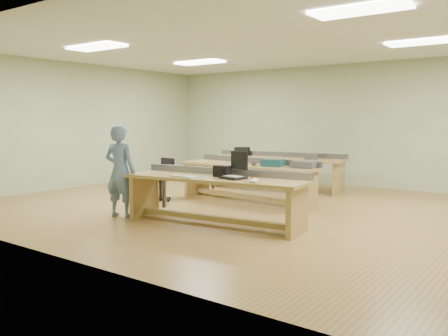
{
  "coord_description": "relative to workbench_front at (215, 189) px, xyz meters",
  "views": [
    {
      "loc": [
        4.71,
        -7.27,
        1.65
      ],
      "look_at": [
        -0.23,
        -0.6,
        0.79
      ],
      "focal_mm": 38.0,
      "sensor_mm": 36.0,
      "label": 1
    }
  ],
  "objects": [
    {
      "name": "floor",
      "position": [
        -0.25,
        1.48,
        -0.56
      ],
      "size": [
        10.0,
        10.0,
        0.0
      ],
      "primitive_type": "plane",
      "color": "olive",
      "rests_on": "ground"
    },
    {
      "name": "ceiling",
      "position": [
        -0.25,
        1.48,
        2.44
      ],
      "size": [
        10.0,
        10.0,
        0.0
      ],
      "primitive_type": "plane",
      "color": "silver",
      "rests_on": "wall_back"
    },
    {
      "name": "wall_back",
      "position": [
        -0.25,
        5.48,
        0.94
      ],
      "size": [
        10.0,
        0.04,
        3.0
      ],
      "primitive_type": "cube",
      "color": "#9EAE84",
      "rests_on": "floor"
    },
    {
      "name": "wall_front",
      "position": [
        -0.25,
        -2.52,
        0.94
      ],
      "size": [
        10.0,
        0.04,
        3.0
      ],
      "primitive_type": "cube",
      "color": "#9EAE84",
      "rests_on": "floor"
    },
    {
      "name": "wall_left",
      "position": [
        -5.25,
        1.48,
        0.94
      ],
      "size": [
        0.04,
        8.0,
        3.0
      ],
      "primitive_type": "cube",
      "color": "#9EAE84",
      "rests_on": "floor"
    },
    {
      "name": "fluor_panels",
      "position": [
        -0.25,
        1.48,
        2.41
      ],
      "size": [
        6.2,
        3.5,
        0.03
      ],
      "color": "white",
      "rests_on": "ceiling"
    },
    {
      "name": "workbench_front",
      "position": [
        0.0,
        0.0,
        0.0
      ],
      "size": [
        3.03,
        1.13,
        0.86
      ],
      "rotation": [
        0.0,
        0.0,
        0.12
      ],
      "color": "tan",
      "rests_on": "floor"
    },
    {
      "name": "workbench_mid",
      "position": [
        -0.75,
        2.04,
        0.0
      ],
      "size": [
        3.04,
        1.06,
        0.86
      ],
      "rotation": [
        0.0,
        0.0,
        -0.09
      ],
      "color": "tan",
      "rests_on": "floor"
    },
    {
      "name": "workbench_back",
      "position": [
        -1.14,
        3.81,
        0.01
      ],
      "size": [
        3.31,
        1.3,
        0.86
      ],
      "rotation": [
        0.0,
        0.0,
        0.14
      ],
      "color": "tan",
      "rests_on": "floor"
    },
    {
      "name": "person",
      "position": [
        -1.64,
        -0.49,
        0.22
      ],
      "size": [
        0.64,
        0.5,
        1.55
      ],
      "primitive_type": "imported",
      "rotation": [
        0.0,
        0.0,
        3.38
      ],
      "color": "#647FA4",
      "rests_on": "floor"
    },
    {
      "name": "laptop_base",
      "position": [
        0.36,
        -0.02,
        0.21
      ],
      "size": [
        0.38,
        0.33,
        0.04
      ],
      "primitive_type": "cube",
      "rotation": [
        0.0,
        0.0,
        -0.15
      ],
      "color": "black",
      "rests_on": "workbench_front"
    },
    {
      "name": "laptop_screen",
      "position": [
        0.38,
        0.11,
        0.46
      ],
      "size": [
        0.34,
        0.07,
        0.27
      ],
      "primitive_type": "cube",
      "rotation": [
        0.0,
        0.0,
        -0.15
      ],
      "color": "black",
      "rests_on": "laptop_base"
    },
    {
      "name": "keyboard",
      "position": [
        -0.36,
        -0.33,
        0.2
      ],
      "size": [
        0.45,
        0.18,
        0.03
      ],
      "primitive_type": "cube",
      "rotation": [
        0.0,
        0.0,
        -0.07
      ],
      "color": "beige",
      "rests_on": "workbench_front"
    },
    {
      "name": "trackball_mouse",
      "position": [
        0.85,
        -0.2,
        0.22
      ],
      "size": [
        0.18,
        0.19,
        0.06
      ],
      "primitive_type": "ellipsoid",
      "rotation": [
        0.0,
        0.0,
        0.43
      ],
      "color": "white",
      "rests_on": "workbench_front"
    },
    {
      "name": "camera_bag",
      "position": [
        0.09,
        0.08,
        0.28
      ],
      "size": [
        0.26,
        0.17,
        0.18
      ],
      "primitive_type": "cube",
      "rotation": [
        0.0,
        0.0,
        0.01
      ],
      "color": "black",
      "rests_on": "workbench_front"
    },
    {
      "name": "task_chair",
      "position": [
        -2.21,
        1.11,
        -0.24
      ],
      "size": [
        0.52,
        0.52,
        0.86
      ],
      "rotation": [
        0.0,
        0.0,
        -0.15
      ],
      "color": "black",
      "rests_on": "floor"
    },
    {
      "name": "parts_bin_teal",
      "position": [
        -0.15,
        2.0,
        0.26
      ],
      "size": [
        0.43,
        0.35,
        0.13
      ],
      "primitive_type": "cube",
      "rotation": [
        0.0,
        0.0,
        0.18
      ],
      "color": "#143D43",
      "rests_on": "workbench_mid"
    },
    {
      "name": "parts_bin_grey",
      "position": [
        0.47,
        2.06,
        0.25
      ],
      "size": [
        0.46,
        0.31,
        0.12
      ],
      "primitive_type": "cube",
      "rotation": [
        0.0,
        0.0,
        0.06
      ],
      "color": "#3A393C",
      "rests_on": "workbench_mid"
    },
    {
      "name": "mug",
      "position": [
        -0.53,
        1.92,
        0.23
      ],
      "size": [
        0.12,
        0.12,
        0.09
      ],
      "primitive_type": "imported",
      "rotation": [
        0.0,
        0.0,
        -0.12
      ],
      "color": "#3A393C",
      "rests_on": "workbench_mid"
    },
    {
      "name": "drinks_can",
      "position": [
        -0.77,
        2.01,
        0.25
      ],
      "size": [
        0.08,
        0.08,
        0.13
      ],
      "primitive_type": "cylinder",
      "rotation": [
        0.0,
        0.0,
        -0.22
      ],
      "color": "silver",
      "rests_on": "workbench_mid"
    },
    {
      "name": "storage_box_back",
      "position": [
        -2.17,
        3.92,
        0.29
      ],
      "size": [
        0.43,
        0.37,
        0.2
      ],
      "primitive_type": "cube",
      "rotation": [
        0.0,
        0.0,
        0.41
      ],
      "color": "black",
      "rests_on": "workbench_back"
    },
    {
      "name": "tray_back",
      "position": [
        -0.26,
        3.87,
        0.25
      ],
      "size": [
        0.34,
        0.3,
        0.11
      ],
      "primitive_type": "cube",
      "rotation": [
        0.0,
        0.0,
        0.42
      ],
      "color": "#3A393C",
      "rests_on": "workbench_back"
    }
  ]
}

